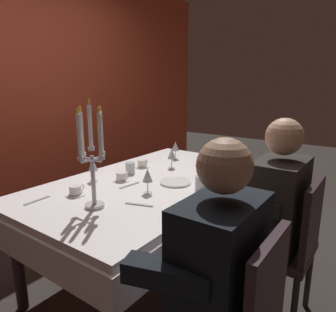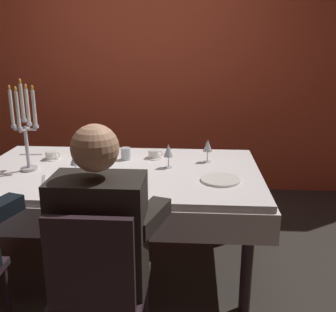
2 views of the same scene
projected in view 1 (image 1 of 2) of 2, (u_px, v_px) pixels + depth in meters
name	position (u px, v px, depth m)	size (l,w,h in m)	color
ground_plane	(154.00, 269.00, 2.43)	(12.00, 12.00, 0.00)	#332E29
back_wall	(21.00, 91.00, 3.06)	(6.00, 0.12, 2.70)	#CF4B30
dining_table	(153.00, 195.00, 2.29)	(1.94, 1.14, 0.74)	white
candelabra	(92.00, 158.00, 1.69)	(0.19, 0.19, 0.61)	silver
dinner_plate_0	(217.00, 163.00, 2.69)	(0.25, 0.25, 0.01)	white
dinner_plate_1	(175.00, 182.00, 2.17)	(0.22, 0.22, 0.01)	white
wine_glass_0	(93.00, 166.00, 2.19)	(0.07, 0.07, 0.16)	silver
wine_glass_1	(148.00, 176.00, 1.95)	(0.07, 0.07, 0.16)	silver
wine_glass_2	(172.00, 154.00, 2.53)	(0.07, 0.07, 0.16)	silver
wine_glass_3	(175.00, 147.00, 2.83)	(0.07, 0.07, 0.16)	silver
water_tumbler_0	(130.00, 168.00, 2.39)	(0.07, 0.07, 0.09)	silver
water_tumbler_1	(200.00, 183.00, 2.02)	(0.07, 0.07, 0.10)	silver
coffee_cup_0	(76.00, 191.00, 1.94)	(0.13, 0.12, 0.06)	white
coffee_cup_1	(142.00, 164.00, 2.58)	(0.13, 0.12, 0.06)	white
coffee_cup_2	(122.00, 177.00, 2.23)	(0.13, 0.12, 0.06)	white
spoon_0	(37.00, 200.00, 1.85)	(0.17, 0.02, 0.01)	#B7B7BC
fork_1	(129.00, 185.00, 2.12)	(0.17, 0.02, 0.01)	#B7B7BC
fork_2	(139.00, 205.00, 1.79)	(0.17, 0.02, 0.01)	#B7B7BC
seated_diner_0	(222.00, 264.00, 1.22)	(0.63, 0.48, 1.24)	#322228
seated_diner_1	(279.00, 204.00, 1.82)	(0.63, 0.48, 1.24)	#322228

